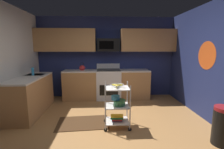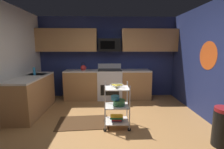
{
  "view_description": "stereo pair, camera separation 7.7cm",
  "coord_description": "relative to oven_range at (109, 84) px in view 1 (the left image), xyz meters",
  "views": [
    {
      "loc": [
        -0.09,
        -3.03,
        1.62
      ],
      "look_at": [
        0.09,
        0.45,
        1.05
      ],
      "focal_mm": 26.28,
      "sensor_mm": 36.0,
      "label": 1
    },
    {
      "loc": [
        -0.02,
        -3.03,
        1.62
      ],
      "look_at": [
        0.09,
        0.45,
        1.05
      ],
      "focal_mm": 26.28,
      "sensor_mm": 36.0,
      "label": 2
    }
  ],
  "objects": [
    {
      "name": "dish_soap_bottle",
      "position": [
        -1.96,
        -0.89,
        0.54
      ],
      "size": [
        0.06,
        0.06,
        0.2
      ],
      "primitive_type": "cylinder",
      "color": "#2D8CBF",
      "rests_on": "counter_run"
    },
    {
      "name": "floor_rug",
      "position": [
        -0.61,
        -1.76,
        -0.47
      ],
      "size": [
        1.15,
        0.77,
        0.01
      ],
      "primitive_type": "cube",
      "rotation": [
        0.0,
        0.0,
        0.07
      ],
      "color": "#472D19",
      "rests_on": "ground"
    },
    {
      "name": "mixing_bowl_large",
      "position": [
        0.16,
        -1.95,
        0.04
      ],
      "size": [
        0.25,
        0.25,
        0.11
      ],
      "color": "#387F4C",
      "rests_on": "rolling_cart"
    },
    {
      "name": "counter_run",
      "position": [
        -0.8,
        -0.44,
        -0.01
      ],
      "size": [
        3.55,
        2.26,
        0.92
      ],
      "color": "#B27F4C",
      "rests_on": "ground"
    },
    {
      "name": "wall_right",
      "position": [
        2.17,
        -2.1,
        0.82
      ],
      "size": [
        0.06,
        4.8,
        2.6
      ],
      "primitive_type": "cube",
      "color": "navy",
      "rests_on": "ground"
    },
    {
      "name": "microwave",
      "position": [
        -0.0,
        0.1,
        1.22
      ],
      "size": [
        0.7,
        0.39,
        0.4
      ],
      "color": "black"
    },
    {
      "name": "wall_flower_decal",
      "position": [
        2.14,
        -1.59,
        0.97
      ],
      "size": [
        0.0,
        0.63,
        0.63
      ],
      "primitive_type": "cylinder",
      "rotation": [
        0.0,
        1.57,
        0.0
      ],
      "color": "#E5591E"
    },
    {
      "name": "trash_can",
      "position": [
        1.84,
        -2.68,
        -0.15
      ],
      "size": [
        0.34,
        0.42,
        0.66
      ],
      "color": "black",
      "rests_on": "ground"
    },
    {
      "name": "wall_back",
      "position": [
        -0.06,
        0.33,
        0.82
      ],
      "size": [
        4.52,
        0.06,
        2.6
      ],
      "primitive_type": "cube",
      "color": "navy",
      "rests_on": "ground"
    },
    {
      "name": "rolling_cart",
      "position": [
        0.11,
        -1.95,
        -0.03
      ],
      "size": [
        0.55,
        0.43,
        0.91
      ],
      "color": "silver",
      "rests_on": "ground"
    },
    {
      "name": "mixing_bowl_small",
      "position": [
        0.08,
        -1.93,
        0.14
      ],
      "size": [
        0.18,
        0.18,
        0.08
      ],
      "color": "#338CBF",
      "rests_on": "rolling_cart"
    },
    {
      "name": "kettle",
      "position": [
        -0.82,
        -0.0,
        0.52
      ],
      "size": [
        0.21,
        0.18,
        0.26
      ],
      "color": "red",
      "rests_on": "counter_run"
    },
    {
      "name": "fruit_bowl",
      "position": [
        0.11,
        -1.95,
        0.4
      ],
      "size": [
        0.27,
        0.27,
        0.07
      ],
      "color": "silver",
      "rests_on": "rolling_cart"
    },
    {
      "name": "upper_cabinets",
      "position": [
        -0.08,
        0.13,
        1.37
      ],
      "size": [
        4.4,
        0.33,
        0.7
      ],
      "color": "#B27F4C"
    },
    {
      "name": "oven_range",
      "position": [
        0.0,
        0.0,
        0.0
      ],
      "size": [
        0.76,
        0.65,
        1.1
      ],
      "color": "white",
      "rests_on": "ground"
    },
    {
      "name": "book_stack",
      "position": [
        0.11,
        -1.95,
        -0.29
      ],
      "size": [
        0.27,
        0.19,
        0.12
      ],
      "color": "#1E4C8C",
      "rests_on": "rolling_cart"
    },
    {
      "name": "floor",
      "position": [
        -0.06,
        -2.1,
        -0.5
      ],
      "size": [
        4.4,
        4.8,
        0.04
      ],
      "primitive_type": "cube",
      "color": "#A87542",
      "rests_on": "ground"
    }
  ]
}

